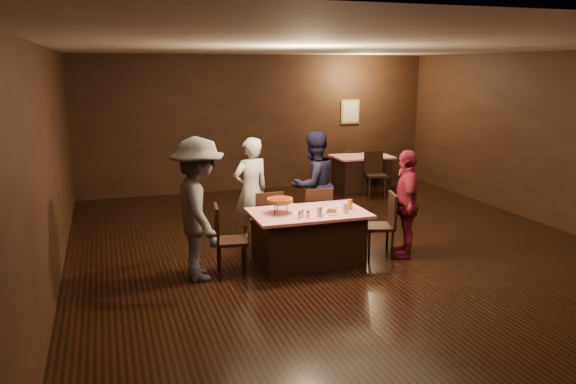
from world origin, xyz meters
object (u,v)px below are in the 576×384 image
object	(u,v)px
back_table	(361,172)
diner_navy_hoodie	(314,185)
chair_end_left	(231,239)
pizza_stand	(280,200)
diner_grey_knit	(199,209)
glass_front_right	(346,208)
chair_far_right	(316,216)
glass_amber	(350,204)
diner_white_jacket	(251,191)
glass_front_left	(320,212)
chair_back_near	(375,174)
main_table	(308,238)
chair_far_left	(266,221)
chair_back_far	(350,164)
plate_empty	(341,206)
diner_red_shirt	(406,204)
chair_end_right	(379,225)

from	to	relation	value
back_table	diner_navy_hoodie	bearing A→B (deg)	-126.99
chair_end_left	pizza_stand	size ratio (longest dim) A/B	2.50
pizza_stand	diner_grey_knit	bearing A→B (deg)	-176.13
back_table	glass_front_right	size ratio (longest dim) A/B	9.29
chair_far_right	glass_amber	bearing A→B (deg)	111.77
diner_white_jacket	pizza_stand	distance (m)	1.23
chair_end_left	glass_front_left	world-z (taller)	chair_end_left
chair_back_near	diner_white_jacket	distance (m)	4.11
chair_end_left	diner_white_jacket	distance (m)	1.45
chair_end_left	chair_back_near	bearing A→B (deg)	-40.66
main_table	diner_white_jacket	bearing A→B (deg)	111.29
diner_white_jacket	chair_far_left	bearing A→B (deg)	83.70
glass_amber	glass_front_left	bearing A→B (deg)	-155.56
chair_back_far	diner_navy_hoodie	size ratio (longest dim) A/B	0.55
plate_empty	diner_white_jacket	bearing A→B (deg)	133.02
diner_red_shirt	glass_amber	bearing A→B (deg)	-69.37
chair_far_left	diner_navy_hoodie	distance (m)	1.10
chair_end_left	pizza_stand	bearing A→B (deg)	-78.80
chair_end_left	glass_amber	distance (m)	1.74
main_table	diner_navy_hoodie	xyz separation A→B (m)	(0.53, 1.19, 0.49)
diner_red_shirt	glass_amber	size ratio (longest dim) A/B	11.30
glass_front_right	back_table	bearing A→B (deg)	62.02
chair_back_far	pizza_stand	xyz separation A→B (m)	(-3.27, -4.85, 0.48)
diner_grey_knit	glass_front_right	distance (m)	1.99
chair_end_right	chair_back_far	world-z (taller)	same
chair_end_left	diner_navy_hoodie	world-z (taller)	diner_navy_hoodie
chair_back_near	diner_navy_hoodie	size ratio (longest dim) A/B	0.55
chair_far_left	diner_red_shirt	world-z (taller)	diner_red_shirt
chair_end_left	back_table	bearing A→B (deg)	-35.58
main_table	back_table	distance (m)	5.17
diner_navy_hoodie	plate_empty	xyz separation A→B (m)	(0.02, -1.04, -0.09)
chair_end_left	chair_back_near	world-z (taller)	same
glass_front_right	diner_white_jacket	bearing A→B (deg)	121.87
main_table	chair_back_near	xyz separation A→B (m)	(2.87, 3.60, 0.09)
back_table	glass_front_right	xyz separation A→B (m)	(-2.42, -4.55, 0.46)
chair_far_left	diner_white_jacket	xyz separation A→B (m)	(-0.09, 0.52, 0.36)
main_table	plate_empty	world-z (taller)	plate_empty
back_table	chair_back_near	distance (m)	0.71
chair_far_right	glass_amber	distance (m)	0.90
chair_far_right	diner_white_jacket	distance (m)	1.10
diner_red_shirt	glass_front_right	size ratio (longest dim) A/B	11.30
diner_grey_knit	chair_back_far	bearing A→B (deg)	-44.70
diner_red_shirt	glass_front_right	bearing A→B (deg)	-58.02
glass_front_left	glass_amber	xyz separation A→B (m)	(0.55, 0.25, 0.00)
chair_end_left	chair_back_far	world-z (taller)	same
chair_end_left	glass_front_left	bearing A→B (deg)	-97.51
chair_end_right	pizza_stand	world-z (taller)	pizza_stand
chair_far_left	plate_empty	distance (m)	1.16
pizza_stand	plate_empty	size ratio (longest dim) A/B	1.52
chair_back_near	glass_amber	world-z (taller)	chair_back_near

